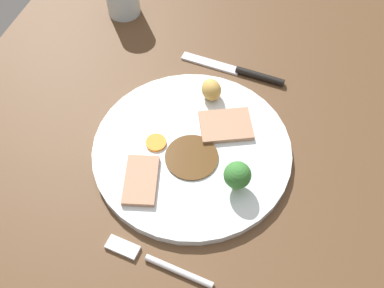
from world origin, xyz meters
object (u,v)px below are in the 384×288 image
at_px(roast_potato_left, 211,90).
at_px(fork, 155,261).
at_px(knife, 241,71).
at_px(meat_slice_main, 226,125).
at_px(broccoli_floret, 237,176).
at_px(carrot_coin_front, 156,143).
at_px(dinner_plate, 192,150).
at_px(meat_slice_under, 141,180).

bearing_deg(roast_potato_left, fork, -177.85).
distance_m(fork, knife, 0.36).
height_order(roast_potato_left, knife, roast_potato_left).
distance_m(meat_slice_main, roast_potato_left, 0.07).
xyz_separation_m(broccoli_floret, fork, (-0.14, 0.07, -0.04)).
distance_m(roast_potato_left, carrot_coin_front, 0.13).
relative_size(dinner_plate, meat_slice_main, 3.79).
bearing_deg(dinner_plate, carrot_coin_front, 100.06).
distance_m(roast_potato_left, knife, 0.09).
xyz_separation_m(meat_slice_main, knife, (0.13, 0.01, -0.01)).
bearing_deg(roast_potato_left, knife, -21.69).
bearing_deg(broccoli_floret, meat_slice_main, 23.85).
height_order(meat_slice_main, meat_slice_under, same).
height_order(dinner_plate, broccoli_floret, broccoli_floret).
height_order(dinner_plate, meat_slice_main, meat_slice_main).
bearing_deg(meat_slice_under, meat_slice_main, -33.81).
bearing_deg(meat_slice_under, carrot_coin_front, 2.70).
bearing_deg(broccoli_floret, knife, 12.65).
bearing_deg(broccoli_floret, carrot_coin_front, 76.19).
xyz_separation_m(dinner_plate, meat_slice_main, (0.05, -0.04, 0.01)).
bearing_deg(carrot_coin_front, dinner_plate, -79.94).
distance_m(meat_slice_under, knife, 0.27).
bearing_deg(roast_potato_left, broccoli_floret, -150.96).
bearing_deg(knife, carrot_coin_front, 70.46).
distance_m(meat_slice_under, fork, 0.12).
relative_size(broccoli_floret, fork, 0.32).
distance_m(roast_potato_left, fork, 0.29).
bearing_deg(carrot_coin_front, roast_potato_left, -24.35).
xyz_separation_m(meat_slice_main, meat_slice_under, (-0.13, 0.09, 0.00)).
bearing_deg(fork, carrot_coin_front, -64.42).
xyz_separation_m(roast_potato_left, knife, (0.08, -0.03, -0.03)).
height_order(carrot_coin_front, knife, carrot_coin_front).
bearing_deg(fork, dinner_plate, -82.00).
xyz_separation_m(carrot_coin_front, knife, (0.19, -0.08, -0.01)).
relative_size(roast_potato_left, carrot_coin_front, 1.17).
height_order(dinner_plate, meat_slice_under, meat_slice_under).
relative_size(meat_slice_under, carrot_coin_front, 2.55).
distance_m(meat_slice_main, broccoli_floret, 0.11).
xyz_separation_m(meat_slice_main, fork, (-0.23, 0.03, -0.01)).
xyz_separation_m(meat_slice_main, broccoli_floret, (-0.10, -0.04, 0.02)).
height_order(dinner_plate, knife, dinner_plate).
xyz_separation_m(meat_slice_main, carrot_coin_front, (-0.06, 0.09, -0.00)).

